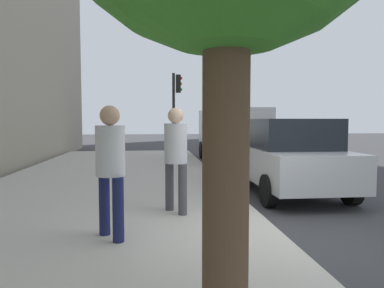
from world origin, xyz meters
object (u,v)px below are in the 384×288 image
parking_meter (214,152)px  pedestrian_at_meter (176,151)px  parked_sedan_near (286,156)px  parked_van_far (231,132)px  pedestrian_bystander (110,160)px  traffic_signal (176,101)px

parking_meter → pedestrian_at_meter: (-0.21, 0.69, 0.05)m
pedestrian_at_meter → parked_sedan_near: size_ratio=0.41×
parked_van_far → parked_sedan_near: bearing=-180.0°
parked_sedan_near → parking_meter: bearing=133.4°
pedestrian_at_meter → parked_van_far: size_ratio=0.35×
parking_meter → parked_van_far: (8.28, -2.09, 0.09)m
parking_meter → pedestrian_bystander: bearing=132.2°
pedestrian_bystander → parked_van_far: 10.46m
pedestrian_bystander → traffic_signal: bearing=47.8°
parked_van_far → traffic_signal: size_ratio=1.45×
pedestrian_bystander → parked_van_far: bearing=35.0°
pedestrian_at_meter → pedestrian_bystander: 1.60m
parked_sedan_near → parked_van_far: size_ratio=0.85×
parked_van_far → traffic_signal: 2.76m
pedestrian_at_meter → traffic_signal: 9.64m
pedestrian_at_meter → traffic_signal: size_ratio=0.50×
parked_sedan_near → parked_van_far: 6.32m
pedestrian_bystander → traffic_signal: 11.01m
pedestrian_bystander → parked_van_far: size_ratio=0.34×
parked_sedan_near → traffic_signal: 7.85m
pedestrian_bystander → parking_meter: bearing=8.1°
parked_sedan_near → parked_van_far: (6.31, 0.00, 0.36)m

